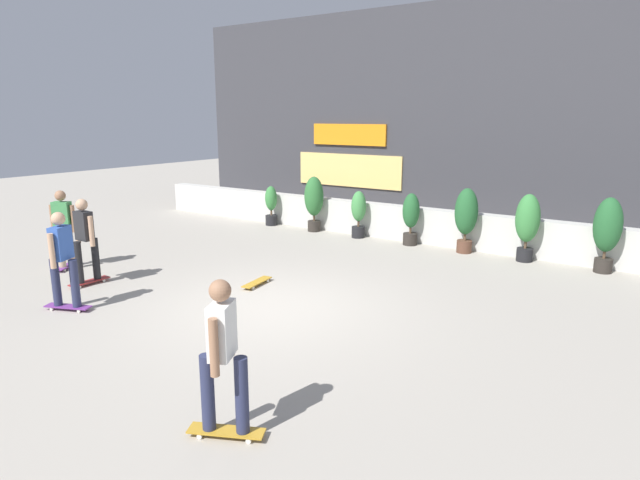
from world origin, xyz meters
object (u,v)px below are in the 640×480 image
Objects in this scene: potted_plant_3 at (411,216)px; skater_far_left at (62,257)px; potted_plant_0 at (271,205)px; potted_plant_2 at (359,212)px; skater_by_wall_right at (85,238)px; skater_by_wall_left at (223,352)px; potted_plant_5 at (527,222)px; skateboard_near_camera at (257,282)px; potted_plant_1 at (314,199)px; potted_plant_4 at (466,215)px; potted_plant_6 at (607,229)px; skater_foreground at (64,226)px.

potted_plant_3 is 0.78× the size of skater_far_left.
potted_plant_2 reaches higher than potted_plant_0.
skater_by_wall_left is at bearing -21.27° from skater_by_wall_right.
potted_plant_5 is 6.20m from skateboard_near_camera.
potted_plant_1 is 7.62m from skater_far_left.
potted_plant_4 is 3.00m from potted_plant_6.
potted_plant_5 is 0.91× the size of skater_foreground.
skater_foreground is (-8.07, -6.13, 0.04)m from potted_plant_5.
potted_plant_1 is 1.02× the size of potted_plant_5.
skater_far_left reaches higher than skateboard_near_camera.
potted_plant_1 is 0.92× the size of skater_by_wall_left.
skater_by_wall_right reaches higher than potted_plant_5.
potted_plant_4 is at bearing 0.00° from potted_plant_3.
potted_plant_2 is 0.81× the size of potted_plant_4.
potted_plant_0 is 0.74× the size of potted_plant_6.
potted_plant_6 is at bearing 74.68° from skater_by_wall_left.
potted_plant_1 is 6.54m from skater_foreground.
skater_foreground is at bearing -130.55° from potted_plant_3.
potted_plant_2 is 0.82× the size of potted_plant_5.
potted_plant_0 is at bearing 180.00° from potted_plant_6.
potted_plant_3 is at bearing 180.00° from potted_plant_5.
skater_foreground reaches higher than potted_plant_6.
skateboard_near_camera is (4.20, 1.37, -0.88)m from skater_foreground.
potted_plant_6 is (7.41, 0.00, 0.02)m from potted_plant_1.
skater_by_wall_left is at bearing -53.43° from potted_plant_0.
potted_plant_6 is 9.15m from skater_by_wall_left.
potted_plant_4 is 0.92× the size of skater_by_wall_right.
skater_foreground is (-6.67, -6.13, 0.03)m from potted_plant_4.
skater_foreground is 7.74m from skater_by_wall_left.
potted_plant_0 is 5.97m from potted_plant_4.
skater_foreground reaches higher than potted_plant_3.
skateboard_near_camera is (3.49, -4.76, -0.56)m from potted_plant_0.
potted_plant_1 reaches higher than potted_plant_2.
potted_plant_2 is 6.95m from skater_by_wall_right.
potted_plant_5 is at bearing 53.43° from skater_far_left.
potted_plant_1 is (1.56, -0.00, 0.30)m from potted_plant_0.
skater_far_left is 2.84m from skater_foreground.
skater_by_wall_left is at bearing -95.32° from potted_plant_5.
skater_by_wall_right is at bearing -97.14° from potted_plant_1.
skater_by_wall_right is at bearing 133.11° from skater_far_left.
skateboard_near_camera is at bearing -129.14° from potted_plant_5.
skater_foreground is 2.07× the size of skateboard_near_camera.
potted_plant_1 is at bearing 180.00° from potted_plant_5.
skater_by_wall_left reaches higher than potted_plant_2.
potted_plant_4 is 9.06m from skater_foreground.
skater_by_wall_left is (0.59, -8.83, 0.03)m from potted_plant_4.
skater_foreground is 1.00× the size of skater_by_wall_left.
potted_plant_2 is at bearing 80.34° from skater_far_left.
skater_far_left is (-5.65, -7.61, 0.04)m from potted_plant_5.
skateboard_near_camera is (1.93, -4.76, -0.85)m from potted_plant_1.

